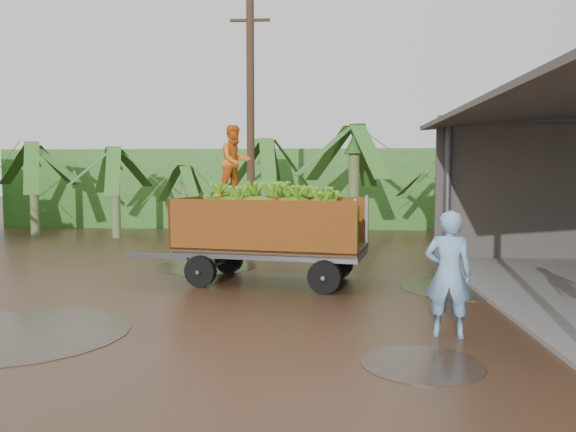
# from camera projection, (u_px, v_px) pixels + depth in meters

# --- Properties ---
(ground) EXTENTS (100.00, 100.00, 0.00)m
(ground) POSITION_uv_depth(u_px,v_px,m) (227.00, 304.00, 10.66)
(ground) COLOR black
(ground) RESTS_ON ground
(hedge_north) EXTENTS (22.00, 3.00, 3.60)m
(hedge_north) POSITION_uv_depth(u_px,v_px,m) (244.00, 188.00, 26.58)
(hedge_north) COLOR #2D661E
(hedge_north) RESTS_ON ground
(banana_trailer) EXTENTS (5.89, 2.77, 3.62)m
(banana_trailer) POSITION_uv_depth(u_px,v_px,m) (271.00, 226.00, 12.71)
(banana_trailer) COLOR #9D5216
(banana_trailer) RESTS_ON ground
(man_blue) EXTENTS (0.77, 0.57, 1.92)m
(man_blue) POSITION_uv_depth(u_px,v_px,m) (448.00, 274.00, 8.48)
(man_blue) COLOR #6E9CC9
(man_blue) RESTS_ON ground
(utility_pole) EXTENTS (1.20, 0.24, 7.64)m
(utility_pole) POSITION_uv_depth(u_px,v_px,m) (251.00, 128.00, 17.02)
(utility_pole) COLOR #47301E
(utility_pole) RESTS_ON ground
(banana_plants) EXTENTS (24.25, 20.87, 4.38)m
(banana_plants) POSITION_uv_depth(u_px,v_px,m) (87.00, 193.00, 17.23)
(banana_plants) COLOR #2D661E
(banana_plants) RESTS_ON ground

